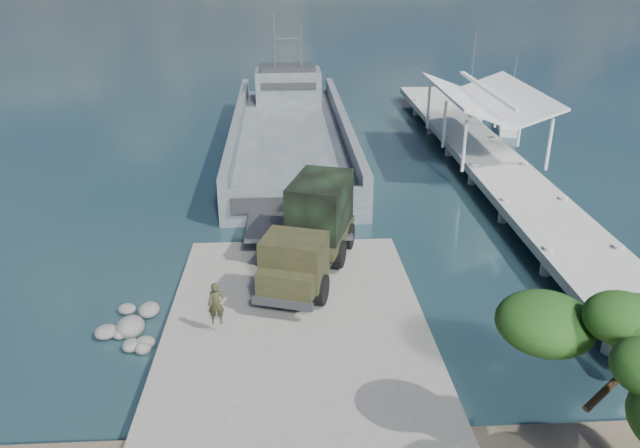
{
  "coord_description": "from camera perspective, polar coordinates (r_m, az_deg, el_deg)",
  "views": [
    {
      "loc": [
        -0.23,
        -20.44,
        13.59
      ],
      "look_at": [
        1.24,
        6.0,
        1.89
      ],
      "focal_mm": 35.0,
      "sensor_mm": 36.0,
      "label": 1
    }
  ],
  "objects": [
    {
      "name": "ground",
      "position": [
        24.54,
        -2.15,
        -9.8
      ],
      "size": [
        1400.0,
        1400.0,
        0.0
      ],
      "primitive_type": "plane",
      "color": "#19333C",
      "rests_on": "ground"
    },
    {
      "name": "shoreline_rocks",
      "position": [
        25.66,
        -16.34,
        -9.23
      ],
      "size": [
        3.2,
        5.6,
        0.9
      ],
      "primitive_type": null,
      "color": "#4E4E4C",
      "rests_on": "ground"
    },
    {
      "name": "sailboat_near",
      "position": [
        53.87,
        16.83,
        8.57
      ],
      "size": [
        2.82,
        5.26,
        6.16
      ],
      "rotation": [
        0.0,
        0.0,
        -0.28
      ],
      "color": "silver",
      "rests_on": "ground"
    },
    {
      "name": "boat_ramp",
      "position": [
        23.58,
        -2.11,
        -10.64
      ],
      "size": [
        10.0,
        18.0,
        0.5
      ],
      "primitive_type": "cube",
      "color": "slate",
      "rests_on": "ground"
    },
    {
      "name": "sailboat_far",
      "position": [
        57.64,
        13.43,
        9.97
      ],
      "size": [
        2.92,
        6.39,
        7.5
      ],
      "rotation": [
        0.0,
        0.0,
        -0.19
      ],
      "color": "silver",
      "rests_on": "ground"
    },
    {
      "name": "military_truck",
      "position": [
        27.18,
        -0.72,
        -0.58
      ],
      "size": [
        4.7,
        8.36,
        3.72
      ],
      "rotation": [
        0.0,
        0.0,
        -0.31
      ],
      "color": "black",
      "rests_on": "boat_ramp"
    },
    {
      "name": "landing_craft",
      "position": [
        45.87,
        -2.67,
        7.6
      ],
      "size": [
        8.38,
        32.22,
        9.54
      ],
      "rotation": [
        0.0,
        0.0,
        0.01
      ],
      "color": "#42494D",
      "rests_on": "ground"
    },
    {
      "name": "pier",
      "position": [
        43.08,
        14.94,
        6.87
      ],
      "size": [
        6.4,
        44.0,
        6.1
      ],
      "color": "#B6B6AB",
      "rests_on": "ground"
    },
    {
      "name": "soldier",
      "position": [
        23.48,
        -9.4,
        -8.05
      ],
      "size": [
        0.62,
        0.43,
        1.63
      ],
      "primitive_type": "imported",
      "rotation": [
        0.0,
        0.0,
        0.07
      ],
      "color": "black",
      "rests_on": "boat_ramp"
    }
  ]
}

